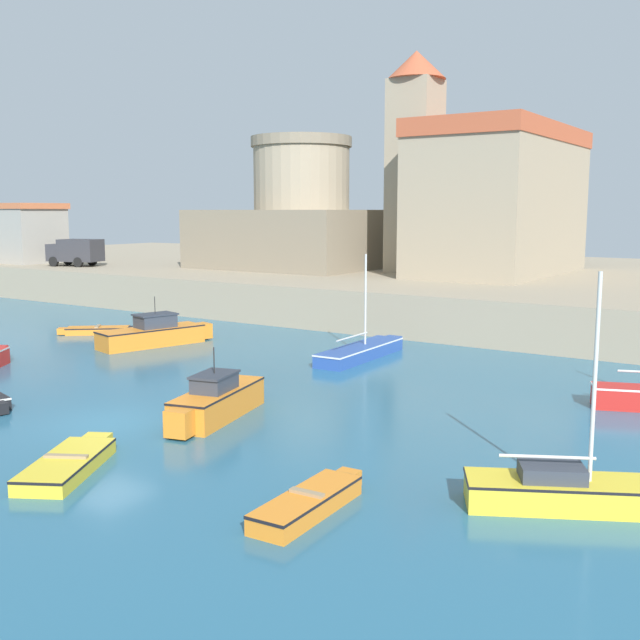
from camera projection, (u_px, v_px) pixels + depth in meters
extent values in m
plane|color=#28607F|center=(109.00, 423.00, 24.92)|extent=(200.00, 200.00, 0.00)
cube|color=gray|center=(514.00, 286.00, 57.66)|extent=(120.00, 40.00, 2.49)
cube|color=orange|center=(218.00, 403.00, 25.61)|extent=(2.46, 4.75, 0.99)
cube|color=orange|center=(179.00, 423.00, 23.19)|extent=(0.91, 0.80, 0.84)
cube|color=black|center=(218.00, 390.00, 25.54)|extent=(2.48, 4.80, 0.07)
cube|color=#333842|center=(215.00, 383.00, 25.28)|extent=(1.41, 1.80, 0.51)
cube|color=#2D333D|center=(214.00, 375.00, 25.24)|extent=(1.51, 1.95, 0.08)
cylinder|color=black|center=(214.00, 360.00, 25.17)|extent=(0.04, 0.04, 0.90)
cube|color=orange|center=(151.00, 337.00, 39.15)|extent=(3.09, 5.77, 0.95)
cube|color=orange|center=(202.00, 331.00, 41.19)|extent=(1.09, 0.98, 0.81)
cube|color=black|center=(151.00, 329.00, 39.09)|extent=(3.12, 5.82, 0.07)
cube|color=#333842|center=(155.00, 321.00, 39.22)|extent=(1.73, 2.20, 0.65)
cube|color=#2D333D|center=(155.00, 314.00, 39.16)|extent=(1.85, 2.38, 0.08)
cylinder|color=black|center=(155.00, 305.00, 39.09)|extent=(0.04, 0.04, 0.90)
cube|color=orange|center=(307.00, 504.00, 17.47)|extent=(1.18, 3.52, 0.47)
cube|color=orange|center=(348.00, 478.00, 19.14)|extent=(0.59, 0.49, 0.40)
cube|color=black|center=(307.00, 496.00, 17.44)|extent=(1.19, 3.56, 0.07)
cube|color=#997F5B|center=(307.00, 493.00, 17.43)|extent=(0.89, 0.24, 0.08)
cube|color=yellow|center=(572.00, 494.00, 17.78)|extent=(5.06, 3.53, 0.70)
cube|color=black|center=(573.00, 482.00, 17.73)|extent=(5.11, 3.57, 0.07)
cylinder|color=silver|center=(595.00, 378.00, 17.32)|extent=(0.10, 0.10, 4.96)
cylinder|color=silver|center=(547.00, 457.00, 17.71)|extent=(2.03, 1.10, 0.08)
cube|color=#333842|center=(552.00, 472.00, 17.75)|extent=(1.78, 1.55, 0.36)
cube|color=#284C9E|center=(360.00, 352.00, 35.85)|extent=(1.62, 6.37, 0.62)
cube|color=#284C9E|center=(393.00, 341.00, 38.78)|extent=(0.81, 0.67, 0.52)
cube|color=white|center=(360.00, 346.00, 35.81)|extent=(1.64, 6.43, 0.07)
cylinder|color=silver|center=(365.00, 300.00, 35.89)|extent=(0.10, 0.10, 4.36)
cylinder|color=silver|center=(352.00, 337.00, 35.06)|extent=(0.16, 2.85, 0.08)
cube|color=orange|center=(98.00, 330.00, 42.94)|extent=(3.36, 3.06, 0.41)
cube|color=orange|center=(63.00, 331.00, 42.73)|extent=(0.78, 0.79, 0.35)
cube|color=black|center=(98.00, 328.00, 42.91)|extent=(3.40, 3.10, 0.07)
cube|color=#997F5B|center=(98.00, 326.00, 42.90)|extent=(0.76, 0.86, 0.08)
cube|color=black|center=(131.00, 329.00, 43.13)|extent=(0.28, 0.28, 0.36)
cube|color=yellow|center=(67.00, 465.00, 20.18)|extent=(3.00, 3.91, 0.43)
cube|color=yellow|center=(97.00, 441.00, 22.31)|extent=(0.97, 0.92, 0.36)
cube|color=black|center=(66.00, 459.00, 20.15)|extent=(3.03, 3.95, 0.07)
cube|color=#997F5B|center=(66.00, 456.00, 20.14)|extent=(1.13, 0.74, 0.08)
cube|color=gray|center=(500.00, 209.00, 53.82)|extent=(8.09, 16.41, 9.25)
cube|color=#B25133|center=(503.00, 135.00, 53.06)|extent=(8.25, 16.74, 1.20)
cube|color=gray|center=(414.00, 178.00, 54.56)|extent=(3.28, 3.28, 13.84)
cone|color=#B25133|center=(416.00, 65.00, 53.41)|extent=(4.26, 4.26, 2.00)
cube|color=gray|center=(302.00, 238.00, 61.17)|extent=(13.88, 13.88, 4.59)
cylinder|color=gray|center=(302.00, 207.00, 60.80)|extent=(7.74, 7.74, 9.58)
cylinder|color=gray|center=(301.00, 142.00, 60.05)|extent=(8.13, 8.13, 0.80)
cube|color=gray|center=(18.00, 236.00, 66.36)|extent=(7.83, 4.76, 4.67)
cube|color=#C1663D|center=(17.00, 206.00, 65.99)|extent=(8.22, 5.00, 0.50)
cube|color=#333338|center=(81.00, 250.00, 61.32)|extent=(3.66, 2.90, 1.80)
cube|color=#333338|center=(60.00, 252.00, 61.96)|extent=(1.80, 2.28, 1.40)
cube|color=#334756|center=(55.00, 250.00, 62.07)|extent=(0.61, 1.76, 0.70)
cylinder|color=black|center=(54.00, 262.00, 61.14)|extent=(0.85, 0.49, 0.80)
cylinder|color=black|center=(68.00, 260.00, 62.93)|extent=(0.85, 0.49, 0.80)
cylinder|color=black|center=(78.00, 262.00, 60.44)|extent=(0.85, 0.49, 0.80)
cylinder|color=black|center=(92.00, 261.00, 62.23)|extent=(0.85, 0.49, 0.80)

